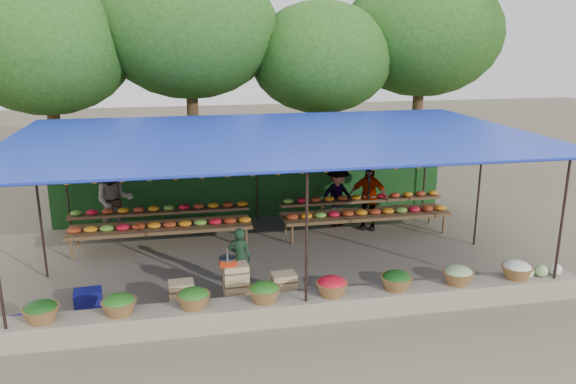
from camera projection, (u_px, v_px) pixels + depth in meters
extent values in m
plane|color=#66594B|center=(276.00, 260.00, 12.49)|extent=(60.00, 60.00, 0.00)
cube|color=gray|center=(304.00, 308.00, 9.84)|extent=(10.60, 0.55, 0.40)
cylinder|color=black|center=(306.00, 247.00, 9.38)|extent=(0.05, 0.05, 2.80)
cylinder|color=black|center=(561.00, 228.00, 10.29)|extent=(0.05, 0.05, 2.80)
cylinder|color=black|center=(40.00, 213.00, 11.20)|extent=(0.05, 0.05, 2.80)
cylinder|color=black|center=(479.00, 188.00, 13.03)|extent=(0.05, 0.05, 2.80)
cylinder|color=black|center=(65.00, 178.00, 13.94)|extent=(0.05, 0.05, 2.80)
cylinder|color=black|center=(257.00, 170.00, 14.86)|extent=(0.05, 0.05, 2.80)
cylinder|color=black|center=(425.00, 162.00, 15.77)|extent=(0.05, 0.05, 2.80)
cube|color=#172BAD|center=(275.00, 135.00, 11.74)|extent=(10.80, 6.60, 0.04)
cube|color=#172BAD|center=(295.00, 164.00, 9.90)|extent=(10.80, 2.19, 0.26)
cube|color=#172BAD|center=(261.00, 129.00, 13.68)|extent=(10.80, 2.19, 0.26)
cylinder|color=#9A9A9F|center=(265.00, 158.00, 13.27)|extent=(9.60, 0.01, 0.01)
ellipsoid|color=yellow|center=(66.00, 179.00, 12.49)|extent=(0.23, 0.17, 0.30)
ellipsoid|color=yellow|center=(94.00, 177.00, 12.61)|extent=(0.23, 0.17, 0.30)
ellipsoid|color=yellow|center=(122.00, 176.00, 12.72)|extent=(0.23, 0.17, 0.30)
ellipsoid|color=yellow|center=(149.00, 175.00, 12.84)|extent=(0.23, 0.17, 0.30)
ellipsoid|color=yellow|center=(176.00, 174.00, 12.95)|extent=(0.23, 0.17, 0.30)
ellipsoid|color=yellow|center=(202.00, 173.00, 13.06)|extent=(0.23, 0.17, 0.30)
ellipsoid|color=yellow|center=(228.00, 171.00, 13.18)|extent=(0.23, 0.17, 0.30)
ellipsoid|color=yellow|center=(253.00, 170.00, 13.29)|extent=(0.23, 0.17, 0.30)
ellipsoid|color=yellow|center=(278.00, 169.00, 13.41)|extent=(0.23, 0.17, 0.30)
ellipsoid|color=yellow|center=(302.00, 168.00, 13.52)|extent=(0.23, 0.17, 0.30)
ellipsoid|color=yellow|center=(326.00, 167.00, 13.63)|extent=(0.23, 0.17, 0.30)
ellipsoid|color=yellow|center=(350.00, 166.00, 13.75)|extent=(0.23, 0.17, 0.30)
ellipsoid|color=yellow|center=(373.00, 165.00, 13.86)|extent=(0.23, 0.17, 0.30)
ellipsoid|color=yellow|center=(396.00, 164.00, 13.98)|extent=(0.23, 0.17, 0.30)
ellipsoid|color=yellow|center=(419.00, 163.00, 14.09)|extent=(0.23, 0.17, 0.30)
ellipsoid|color=yellow|center=(441.00, 162.00, 14.21)|extent=(0.23, 0.17, 0.30)
ellipsoid|color=#174A13|center=(41.00, 309.00, 8.91)|extent=(0.52, 0.52, 0.23)
ellipsoid|color=#296D1D|center=(119.00, 302.00, 9.13)|extent=(0.52, 0.52, 0.23)
ellipsoid|color=#296D1D|center=(193.00, 295.00, 9.36)|extent=(0.52, 0.52, 0.23)
ellipsoid|color=#296D1D|center=(264.00, 289.00, 9.59)|extent=(0.52, 0.52, 0.23)
ellipsoid|color=red|center=(332.00, 283.00, 9.82)|extent=(0.52, 0.52, 0.23)
ellipsoid|color=#174A13|center=(396.00, 278.00, 10.05)|extent=(0.52, 0.52, 0.23)
ellipsoid|color=#8FBB75|center=(458.00, 272.00, 10.28)|extent=(0.52, 0.52, 0.23)
ellipsoid|color=silver|center=(517.00, 267.00, 10.50)|extent=(0.52, 0.52, 0.23)
cube|color=#1A4819|center=(255.00, 173.00, 15.13)|extent=(10.60, 0.06, 2.50)
cylinder|color=#382214|center=(56.00, 136.00, 16.40)|extent=(0.36, 0.36, 3.97)
ellipsoid|color=#183E10|center=(46.00, 49.00, 15.74)|extent=(4.77, 4.77, 3.69)
cylinder|color=#382214|center=(193.00, 122.00, 17.47)|extent=(0.36, 0.36, 4.48)
ellipsoid|color=#183E10|center=(189.00, 28.00, 16.72)|extent=(5.39, 5.39, 4.17)
cylinder|color=#382214|center=(320.00, 132.00, 18.05)|extent=(0.36, 0.36, 3.71)
ellipsoid|color=#183E10|center=(321.00, 58.00, 17.43)|extent=(4.47, 4.47, 3.45)
cylinder|color=#382214|center=(417.00, 117.00, 19.01)|extent=(0.36, 0.36, 4.35)
ellipsoid|color=#183E10|center=(422.00, 34.00, 18.28)|extent=(5.24, 5.24, 4.05)
cube|color=#4A311D|center=(161.00, 227.00, 13.11)|extent=(4.20, 0.95, 0.08)
cube|color=#4A311D|center=(161.00, 212.00, 13.32)|extent=(4.20, 0.35, 0.06)
cylinder|color=#4A311D|center=(72.00, 249.00, 12.43)|extent=(0.06, 0.06, 0.50)
cylinder|color=#4A311D|center=(246.00, 237.00, 13.17)|extent=(0.06, 0.06, 0.50)
cylinder|color=#4A311D|center=(77.00, 237.00, 13.18)|extent=(0.06, 0.06, 0.50)
cylinder|color=#4A311D|center=(242.00, 226.00, 13.92)|extent=(0.06, 0.06, 0.50)
ellipsoid|color=#9D3216|center=(74.00, 230.00, 12.58)|extent=(0.31, 0.26, 0.13)
ellipsoid|color=#65A332|center=(76.00, 213.00, 12.93)|extent=(0.26, 0.22, 0.12)
ellipsoid|color=orange|center=(90.00, 229.00, 12.65)|extent=(0.31, 0.26, 0.13)
ellipsoid|color=red|center=(92.00, 212.00, 13.00)|extent=(0.26, 0.22, 0.12)
ellipsoid|color=#65A332|center=(107.00, 228.00, 12.71)|extent=(0.31, 0.26, 0.13)
ellipsoid|color=#9D3216|center=(108.00, 211.00, 13.07)|extent=(0.26, 0.22, 0.12)
ellipsoid|color=red|center=(123.00, 227.00, 12.78)|extent=(0.31, 0.26, 0.13)
ellipsoid|color=orange|center=(123.00, 210.00, 13.13)|extent=(0.26, 0.22, 0.12)
ellipsoid|color=#9D3216|center=(138.00, 226.00, 12.85)|extent=(0.31, 0.26, 0.13)
ellipsoid|color=#9D3216|center=(139.00, 209.00, 13.20)|extent=(0.26, 0.22, 0.12)
ellipsoid|color=orange|center=(154.00, 225.00, 12.91)|extent=(0.31, 0.26, 0.13)
ellipsoid|color=orange|center=(154.00, 209.00, 13.27)|extent=(0.26, 0.22, 0.12)
ellipsoid|color=#9D3216|center=(170.00, 224.00, 12.98)|extent=(0.31, 0.26, 0.13)
ellipsoid|color=#65A332|center=(169.00, 208.00, 13.33)|extent=(0.26, 0.22, 0.12)
ellipsoid|color=orange|center=(185.00, 223.00, 13.04)|extent=(0.31, 0.26, 0.13)
ellipsoid|color=red|center=(184.00, 207.00, 13.40)|extent=(0.26, 0.22, 0.12)
ellipsoid|color=#65A332|center=(200.00, 223.00, 13.11)|extent=(0.31, 0.26, 0.13)
ellipsoid|color=#9D3216|center=(199.00, 206.00, 13.47)|extent=(0.26, 0.22, 0.12)
ellipsoid|color=red|center=(215.00, 222.00, 13.18)|extent=(0.31, 0.26, 0.13)
ellipsoid|color=orange|center=(213.00, 205.00, 13.53)|extent=(0.26, 0.22, 0.12)
ellipsoid|color=#9D3216|center=(230.00, 221.00, 13.24)|extent=(0.31, 0.26, 0.13)
ellipsoid|color=#9D3216|center=(228.00, 204.00, 13.60)|extent=(0.26, 0.22, 0.12)
ellipsoid|color=orange|center=(245.00, 220.00, 13.31)|extent=(0.31, 0.26, 0.13)
ellipsoid|color=orange|center=(242.00, 204.00, 13.66)|extent=(0.26, 0.22, 0.12)
cube|color=#4A311D|center=(365.00, 214.00, 14.06)|extent=(4.20, 0.95, 0.08)
cube|color=#4A311D|center=(361.00, 200.00, 14.27)|extent=(4.20, 0.35, 0.06)
cylinder|color=#4A311D|center=(292.00, 234.00, 13.38)|extent=(0.06, 0.06, 0.50)
cylinder|color=#4A311D|center=(444.00, 224.00, 14.12)|extent=(0.06, 0.06, 0.50)
cylinder|color=#4A311D|center=(286.00, 224.00, 14.13)|extent=(0.06, 0.06, 0.50)
cylinder|color=#4A311D|center=(430.00, 214.00, 14.88)|extent=(0.06, 0.06, 0.50)
ellipsoid|color=#9D3216|center=(292.00, 217.00, 13.53)|extent=(0.31, 0.26, 0.13)
ellipsoid|color=#65A332|center=(288.00, 201.00, 13.88)|extent=(0.26, 0.22, 0.12)
ellipsoid|color=orange|center=(306.00, 216.00, 13.60)|extent=(0.31, 0.26, 0.13)
ellipsoid|color=red|center=(302.00, 200.00, 13.95)|extent=(0.26, 0.22, 0.12)
ellipsoid|color=#65A332|center=(320.00, 215.00, 13.66)|extent=(0.31, 0.26, 0.13)
ellipsoid|color=#9D3216|center=(316.00, 199.00, 14.02)|extent=(0.26, 0.22, 0.12)
ellipsoid|color=red|center=(334.00, 214.00, 13.73)|extent=(0.31, 0.26, 0.13)
ellipsoid|color=orange|center=(329.00, 199.00, 14.08)|extent=(0.26, 0.22, 0.12)
ellipsoid|color=#9D3216|center=(348.00, 213.00, 13.80)|extent=(0.31, 0.26, 0.13)
ellipsoid|color=#9D3216|center=(343.00, 198.00, 14.15)|extent=(0.26, 0.22, 0.12)
ellipsoid|color=orange|center=(361.00, 213.00, 13.86)|extent=(0.31, 0.26, 0.13)
ellipsoid|color=orange|center=(356.00, 197.00, 14.22)|extent=(0.26, 0.22, 0.12)
ellipsoid|color=#9D3216|center=(375.00, 212.00, 13.93)|extent=(0.31, 0.26, 0.13)
ellipsoid|color=#65A332|center=(369.00, 196.00, 14.28)|extent=(0.26, 0.22, 0.12)
ellipsoid|color=orange|center=(388.00, 211.00, 14.00)|extent=(0.31, 0.26, 0.13)
ellipsoid|color=red|center=(382.00, 196.00, 14.35)|extent=(0.26, 0.22, 0.12)
ellipsoid|color=#65A332|center=(401.00, 210.00, 14.06)|extent=(0.31, 0.26, 0.13)
ellipsoid|color=#9D3216|center=(395.00, 195.00, 14.42)|extent=(0.26, 0.22, 0.12)
ellipsoid|color=red|center=(414.00, 209.00, 14.13)|extent=(0.31, 0.26, 0.13)
ellipsoid|color=orange|center=(408.00, 194.00, 14.48)|extent=(0.26, 0.22, 0.12)
ellipsoid|color=#9D3216|center=(427.00, 208.00, 14.20)|extent=(0.31, 0.26, 0.13)
ellipsoid|color=#9D3216|center=(420.00, 193.00, 14.55)|extent=(0.26, 0.22, 0.12)
ellipsoid|color=orange|center=(440.00, 208.00, 14.26)|extent=(0.31, 0.26, 0.13)
ellipsoid|color=orange|center=(433.00, 193.00, 14.62)|extent=(0.26, 0.22, 0.12)
cube|color=tan|center=(182.00, 301.00, 10.24)|extent=(0.47, 0.36, 0.25)
cube|color=tan|center=(181.00, 288.00, 10.17)|extent=(0.47, 0.36, 0.25)
cube|color=tan|center=(237.00, 297.00, 10.43)|extent=(0.47, 0.36, 0.25)
cube|color=tan|center=(236.00, 284.00, 10.36)|extent=(0.47, 0.36, 0.25)
cube|color=tan|center=(236.00, 271.00, 10.29)|extent=(0.47, 0.36, 0.25)
cube|color=tan|center=(284.00, 292.00, 10.60)|extent=(0.47, 0.36, 0.25)
cube|color=tan|center=(284.00, 280.00, 10.53)|extent=(0.47, 0.36, 0.25)
cube|color=red|center=(228.00, 262.00, 10.21)|extent=(0.29, 0.25, 0.12)
cylinder|color=#9A9A9F|center=(227.00, 258.00, 10.19)|extent=(0.31, 0.31, 0.03)
cylinder|color=#9A9A9F|center=(227.00, 254.00, 10.17)|extent=(0.03, 0.03, 0.21)
imported|color=#17341E|center=(240.00, 258.00, 10.95)|extent=(0.53, 0.43, 1.24)
imported|color=slate|center=(114.00, 201.00, 13.67)|extent=(0.96, 0.78, 1.87)
imported|color=slate|center=(338.00, 196.00, 14.58)|extent=(1.14, 0.84, 1.58)
imported|color=slate|center=(368.00, 197.00, 14.31)|extent=(1.08, 0.80, 1.70)
cube|color=navy|center=(16.00, 327.00, 9.27)|extent=(0.60, 0.52, 0.30)
cube|color=navy|center=(88.00, 298.00, 10.34)|extent=(0.52, 0.40, 0.30)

